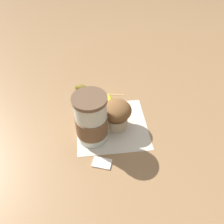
% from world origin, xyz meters
% --- Properties ---
extents(ground_plane, '(3.00, 3.00, 0.00)m').
position_xyz_m(ground_plane, '(0.00, 0.00, 0.00)').
color(ground_plane, '#936D47').
extents(paper_napkin, '(0.25, 0.25, 0.00)m').
position_xyz_m(paper_napkin, '(0.00, 0.00, 0.00)').
color(paper_napkin, beige).
rests_on(paper_napkin, ground_plane).
extents(coffee_cup, '(0.09, 0.09, 0.15)m').
position_xyz_m(coffee_cup, '(-0.05, 0.05, 0.07)').
color(coffee_cup, silver).
rests_on(coffee_cup, paper_napkin).
extents(muffin, '(0.09, 0.09, 0.09)m').
position_xyz_m(muffin, '(-0.00, -0.01, 0.05)').
color(muffin, beige).
rests_on(muffin, paper_napkin).
extents(banana, '(0.16, 0.17, 0.03)m').
position_xyz_m(banana, '(0.10, 0.05, 0.02)').
color(banana, gold).
rests_on(banana, paper_napkin).
extents(sugar_packet, '(0.04, 0.05, 0.01)m').
position_xyz_m(sugar_packet, '(-0.14, 0.02, 0.00)').
color(sugar_packet, white).
rests_on(sugar_packet, ground_plane).
extents(wooden_stirrer, '(0.01, 0.11, 0.00)m').
position_xyz_m(wooden_stirrer, '(0.15, 0.02, 0.00)').
color(wooden_stirrer, tan).
rests_on(wooden_stirrer, ground_plane).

